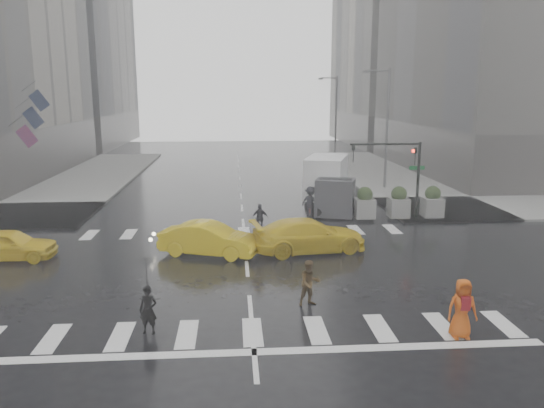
{
  "coord_description": "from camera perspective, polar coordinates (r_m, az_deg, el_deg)",
  "views": [
    {
      "loc": [
        -0.51,
        -21.15,
        7.23
      ],
      "look_at": [
        1.19,
        2.0,
        2.34
      ],
      "focal_mm": 35.0,
      "sensor_mm": 36.0,
      "label": 1
    }
  ],
  "objects": [
    {
      "name": "street_lamp_near",
      "position": [
        40.84,
        12.1,
        8.44
      ],
      "size": [
        2.15,
        0.22,
        9.0
      ],
      "color": "#59595B",
      "rests_on": "ground"
    },
    {
      "name": "pedestrian_far_b",
      "position": [
        31.16,
        4.16,
        0.2
      ],
      "size": [
        1.36,
        1.25,
        1.86
      ],
      "primitive_type": "imported",
      "rotation": [
        0.0,
        0.0,
        2.5
      ],
      "color": "black",
      "rests_on": "ground"
    },
    {
      "name": "flag_cluster",
      "position": [
        42.28,
        -24.67,
        8.68
      ],
      "size": [
        2.87,
        3.06,
        4.69
      ],
      "color": "#59595B",
      "rests_on": "ground"
    },
    {
      "name": "street_lamp_far",
      "position": [
        60.28,
        6.76,
        9.65
      ],
      "size": [
        2.15,
        0.22,
        9.0
      ],
      "color": "#59595B",
      "rests_on": "ground"
    },
    {
      "name": "traffic_signal_pole",
      "position": [
        30.94,
        13.78,
        4.11
      ],
      "size": [
        4.45,
        0.42,
        4.5
      ],
      "color": "black",
      "rests_on": "ground"
    },
    {
      "name": "building_ne_far",
      "position": [
        83.1,
        17.45,
        17.63
      ],
      "size": [
        26.05,
        26.05,
        36.0
      ],
      "color": "gray",
      "rests_on": "ground"
    },
    {
      "name": "road_markings",
      "position": [
        22.36,
        -2.7,
        -6.96
      ],
      "size": [
        18.0,
        48.0,
        0.01
      ],
      "primitive_type": null,
      "color": "silver",
      "rests_on": "ground"
    },
    {
      "name": "box_truck",
      "position": [
        33.39,
        6.11,
        2.35
      ],
      "size": [
        2.28,
        6.09,
        3.24
      ],
      "rotation": [
        0.0,
        0.0,
        -0.32
      ],
      "color": "white",
      "rests_on": "ground"
    },
    {
      "name": "pedestrian_black",
      "position": [
        16.51,
        -13.32,
        -8.15
      ],
      "size": [
        1.12,
        1.14,
        2.43
      ],
      "rotation": [
        0.0,
        0.0,
        -0.18
      ],
      "color": "black",
      "rests_on": "ground"
    },
    {
      "name": "sidewalk_ne",
      "position": [
        44.11,
        22.84,
        1.63
      ],
      "size": [
        35.0,
        35.0,
        0.15
      ],
      "primitive_type": "cube",
      "color": "slate",
      "rests_on": "ground"
    },
    {
      "name": "pedestrian_brown",
      "position": [
        18.47,
        4.1,
        -8.48
      ],
      "size": [
        0.92,
        0.81,
        1.61
      ],
      "primitive_type": "imported",
      "rotation": [
        0.0,
        0.0,
        0.28
      ],
      "color": "#48341A",
      "rests_on": "ground"
    },
    {
      "name": "taxi_rear",
      "position": [
        24.53,
        3.96,
        -3.39
      ],
      "size": [
        5.0,
        2.95,
        1.54
      ],
      "primitive_type": "imported",
      "rotation": [
        0.0,
        0.0,
        1.75
      ],
      "color": "yellow",
      "rests_on": "ground"
    },
    {
      "name": "taxi_front",
      "position": [
        26.03,
        -26.47,
        -3.94
      ],
      "size": [
        4.05,
        1.67,
        1.37
      ],
      "primitive_type": "imported",
      "rotation": [
        0.0,
        0.0,
        1.56
      ],
      "color": "yellow",
      "rests_on": "ground"
    },
    {
      "name": "pedestrian_orange",
      "position": [
        17.07,
        19.77,
        -10.53
      ],
      "size": [
        0.92,
        0.62,
        1.83
      ],
      "rotation": [
        0.0,
        0.0,
        -0.04
      ],
      "color": "#CB4E0E",
      "rests_on": "ground"
    },
    {
      "name": "planter_mid",
      "position": [
        31.48,
        13.46,
        0.13
      ],
      "size": [
        1.1,
        1.1,
        1.8
      ],
      "color": "slate",
      "rests_on": "ground"
    },
    {
      "name": "ground",
      "position": [
        22.36,
        -2.7,
        -6.98
      ],
      "size": [
        120.0,
        120.0,
        0.0
      ],
      "primitive_type": "plane",
      "color": "black",
      "rests_on": "ground"
    },
    {
      "name": "taxi_mid",
      "position": [
        24.16,
        -6.77,
        -3.77
      ],
      "size": [
        4.75,
        2.93,
        1.48
      ],
      "primitive_type": "imported",
      "rotation": [
        0.0,
        0.0,
        1.24
      ],
      "color": "yellow",
      "rests_on": "ground"
    },
    {
      "name": "planter_west",
      "position": [
        30.94,
        9.93,
        0.07
      ],
      "size": [
        1.1,
        1.1,
        1.8
      ],
      "color": "slate",
      "rests_on": "ground"
    },
    {
      "name": "pedestrian_far_a",
      "position": [
        27.9,
        -1.28,
        -1.52
      ],
      "size": [
        0.96,
        0.68,
        1.51
      ],
      "primitive_type": "imported",
      "rotation": [
        0.0,
        0.0,
        2.98
      ],
      "color": "black",
      "rests_on": "ground"
    },
    {
      "name": "planter_east",
      "position": [
        32.14,
        16.86,
        0.18
      ],
      "size": [
        1.1,
        1.1,
        1.8
      ],
      "color": "slate",
      "rests_on": "ground"
    }
  ]
}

